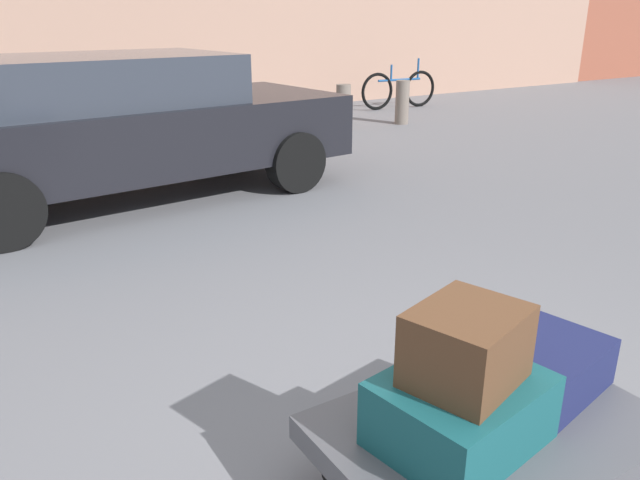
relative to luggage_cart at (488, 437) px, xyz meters
name	(u,v)px	position (x,y,z in m)	size (l,w,h in m)	color
luggage_cart	(488,437)	(0.00, 0.00, 0.00)	(1.24, 0.86, 0.34)	#4C4C51
suitcase_teal_stacked_top	(460,411)	(-0.18, -0.01, 0.19)	(0.57, 0.45, 0.25)	#144C51
suitcase_navy_rear_right	(537,367)	(0.31, 0.06, 0.17)	(0.56, 0.41, 0.20)	#191E47
duffel_bag_brown_topmost_pile	(467,346)	(-0.18, -0.01, 0.45)	(0.38, 0.32, 0.27)	#51331E
parked_car	(124,123)	(0.03, 4.93, 0.49)	(4.45, 2.23, 1.42)	black
bicycle_leaning	(399,89)	(6.45, 8.53, 0.10)	(1.76, 0.18, 0.96)	black
bollard_kerb_near	(274,114)	(2.80, 7.01, 0.10)	(0.23, 0.23, 0.73)	#72665B
bollard_kerb_mid	(343,108)	(4.07, 7.01, 0.10)	(0.23, 0.23, 0.73)	#72665B
bollard_kerb_far	(402,102)	(5.29, 7.01, 0.10)	(0.23, 0.23, 0.73)	#72665B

